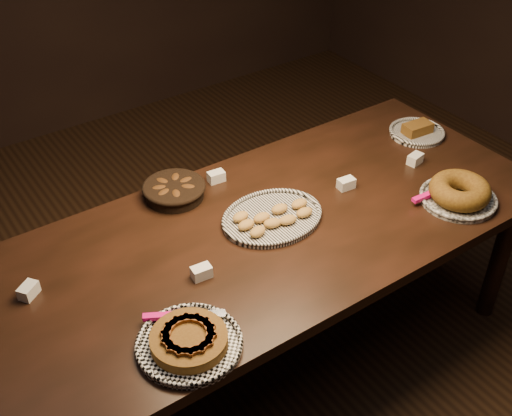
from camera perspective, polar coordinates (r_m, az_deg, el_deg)
ground at (r=2.99m, az=0.34°, el=-13.26°), size 5.00×5.00×0.00m
buffet_table at (r=2.51m, az=0.40°, el=-3.30°), size 2.40×1.00×0.75m
apple_tart_plate at (r=2.04m, az=-5.99°, el=-11.71°), size 0.34×0.35×0.06m
madeleine_platter at (r=2.50m, az=1.45°, el=-0.82°), size 0.41×0.33×0.05m
bundt_cake_plate at (r=2.71m, az=17.60°, el=1.27°), size 0.33×0.31×0.10m
croissant_basket at (r=2.63m, az=-7.30°, el=1.65°), size 0.28×0.28×0.06m
loaf_plate at (r=3.14m, az=14.12°, el=6.62°), size 0.26×0.26×0.06m
tent_cards at (r=2.52m, az=-0.22°, el=-0.24°), size 1.76×0.53×0.04m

